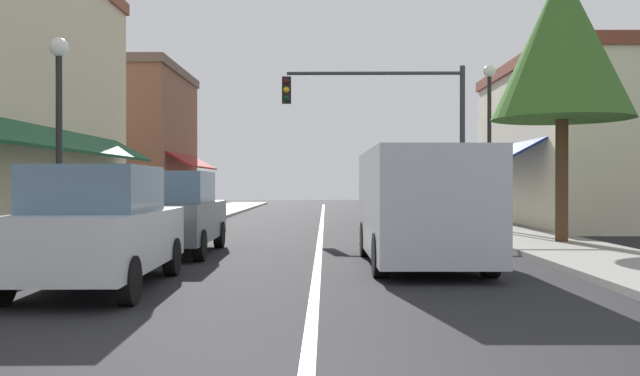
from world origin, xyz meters
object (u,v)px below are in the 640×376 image
(parked_car_second_left, at_px, (173,213))
(van_in_lane, at_px, (420,203))
(street_lamp_left_near, at_px, (59,109))
(street_lamp_right_mid, at_px, (489,121))
(parked_car_nearest_left, at_px, (97,228))
(traffic_signal_mast_arm, at_px, (397,115))
(tree_right_near, at_px, (562,44))

(parked_car_second_left, xyz_separation_m, van_in_lane, (5.01, -1.97, 0.27))
(street_lamp_left_near, distance_m, street_lamp_right_mid, 12.27)
(parked_car_second_left, height_order, street_lamp_left_near, street_lamp_left_near)
(parked_car_nearest_left, distance_m, traffic_signal_mast_arm, 14.75)
(street_lamp_left_near, bearing_deg, van_in_lane, -2.38)
(parked_car_second_left, bearing_deg, traffic_signal_mast_arm, 55.20)
(traffic_signal_mast_arm, relative_size, tree_right_near, 0.92)
(parked_car_nearest_left, height_order, parked_car_second_left, same)
(parked_car_nearest_left, xyz_separation_m, tree_right_near, (8.97, 6.66, 4.00))
(parked_car_second_left, bearing_deg, tree_right_near, 10.87)
(parked_car_second_left, relative_size, street_lamp_right_mid, 0.82)
(street_lamp_left_near, bearing_deg, tree_right_near, 18.34)
(van_in_lane, relative_size, traffic_signal_mast_arm, 0.84)
(parked_car_second_left, distance_m, street_lamp_left_near, 3.20)
(parked_car_nearest_left, xyz_separation_m, street_lamp_left_near, (-1.78, 3.09, 2.05))
(street_lamp_right_mid, bearing_deg, parked_car_nearest_left, -128.14)
(parked_car_nearest_left, xyz_separation_m, street_lamp_right_mid, (8.12, 10.34, 2.48))
(van_in_lane, xyz_separation_m, street_lamp_right_mid, (3.10, 7.53, 2.22))
(van_in_lane, xyz_separation_m, street_lamp_left_near, (-6.80, 0.28, 1.78))
(parked_car_second_left, xyz_separation_m, street_lamp_right_mid, (8.11, 5.56, 2.48))
(street_lamp_left_near, relative_size, tree_right_near, 0.63)
(street_lamp_left_near, bearing_deg, parked_car_nearest_left, -60.14)
(parked_car_second_left, relative_size, tree_right_near, 0.61)
(street_lamp_left_near, height_order, tree_right_near, tree_right_near)
(van_in_lane, distance_m, tree_right_near, 6.66)
(tree_right_near, bearing_deg, street_lamp_right_mid, 103.06)
(parked_car_second_left, xyz_separation_m, traffic_signal_mast_arm, (5.69, 8.50, 2.97))
(street_lamp_left_near, xyz_separation_m, street_lamp_right_mid, (9.89, 7.24, 0.43))
(traffic_signal_mast_arm, height_order, street_lamp_right_mid, traffic_signal_mast_arm)
(street_lamp_left_near, height_order, street_lamp_right_mid, street_lamp_right_mid)
(tree_right_near, bearing_deg, traffic_signal_mast_arm, 116.31)
(parked_car_nearest_left, height_order, street_lamp_left_near, street_lamp_left_near)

